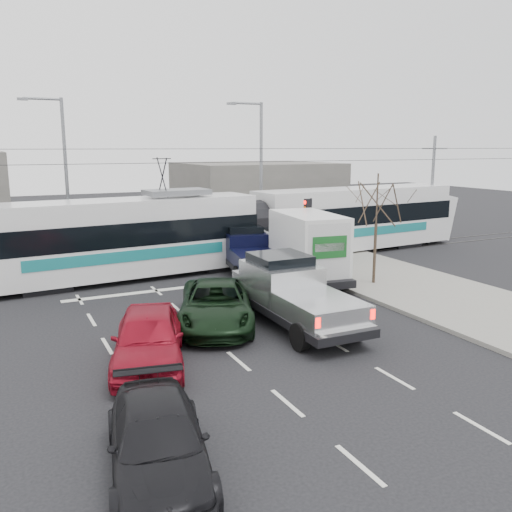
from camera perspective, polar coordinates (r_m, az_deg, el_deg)
name	(u,v)px	position (r m, az deg, el deg)	size (l,w,h in m)	color
ground	(247,324)	(19.75, -0.90, -7.20)	(120.00, 120.00, 0.00)	black
sidewalk_right	(436,293)	(24.74, 18.39, -3.76)	(6.00, 60.00, 0.15)	gray
rails	(167,269)	(28.79, -9.35, -1.36)	(60.00, 1.60, 0.03)	#33302D
building_right	(256,193)	(45.70, 0.00, 6.65)	(12.00, 10.00, 5.00)	slate
bare_tree	(377,204)	(25.01, 12.61, 5.38)	(2.40, 2.40, 5.00)	#47382B
traffic_signal	(308,218)	(27.74, 5.55, 3.99)	(0.44, 0.44, 3.60)	black
street_lamp_near	(258,166)	(34.52, 0.26, 9.45)	(2.38, 0.25, 9.00)	slate
street_lamp_far	(62,168)	(33.19, -19.70, 8.71)	(2.38, 0.25, 9.00)	slate
catenary	(165,195)	(28.20, -9.60, 6.33)	(60.00, 0.20, 7.00)	black
tram	(252,226)	(29.60, -0.45, 3.14)	(28.24, 5.11, 5.74)	silver
silver_pickup	(291,291)	(19.58, 3.68, -3.72)	(2.46, 6.66, 2.41)	black
box_truck	(303,247)	(25.72, 4.99, 0.91)	(3.12, 6.85, 3.30)	black
navy_pickup	(247,251)	(27.30, -0.97, 0.55)	(3.07, 5.84, 2.34)	black
green_car	(216,305)	(19.47, -4.22, -5.12)	(2.56, 5.56, 1.54)	black
red_car	(148,338)	(16.25, -11.26, -8.44)	(2.00, 4.96, 1.69)	maroon
dark_car	(158,442)	(11.30, -10.31, -18.68)	(1.89, 4.65, 1.35)	black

